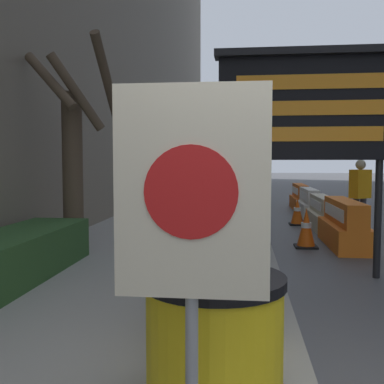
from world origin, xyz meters
name	(u,v)px	position (x,y,z in m)	size (l,w,h in m)	color
bare_tree	(75,151)	(-3.29, 4.89, 1.81)	(1.39, 1.39, 3.49)	#4C3D2D
barrel_drum_foreground	(214,344)	(-0.68, 0.30, 0.55)	(0.85, 0.85, 0.84)	yellow
barrel_drum_middle	(220,290)	(-0.71, 1.42, 0.55)	(0.85, 0.85, 0.84)	yellow
warning_sign	(191,215)	(-0.75, -0.34, 1.40)	(0.70, 0.08, 1.86)	gray
message_board	(308,108)	(0.37, 4.16, 2.39)	(2.60, 0.36, 3.18)	black
jersey_barrier_orange_near	(344,226)	(1.43, 6.51, 0.39)	(0.65, 2.13, 0.90)	orange
jersey_barrier_cream	(323,214)	(1.43, 8.86, 0.35)	(0.58, 1.93, 0.79)	beige
jersey_barrier_white	(309,204)	(1.43, 11.18, 0.37)	(0.53, 1.90, 0.83)	silver
jersey_barrier_orange_far	(300,198)	(1.43, 13.26, 0.37)	(0.52, 1.90, 0.85)	orange
traffic_cone_near	(306,228)	(0.68, 6.31, 0.37)	(0.42, 0.42, 0.75)	black
traffic_cone_mid	(297,212)	(0.88, 9.36, 0.35)	(0.40, 0.40, 0.71)	black
traffic_light_near_curb	(270,131)	(0.66, 17.83, 2.97)	(0.28, 0.45, 4.10)	#2D2D30
pedestrian_passerby	(360,190)	(2.10, 8.09, 0.99)	(0.51, 0.47, 1.67)	#333338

